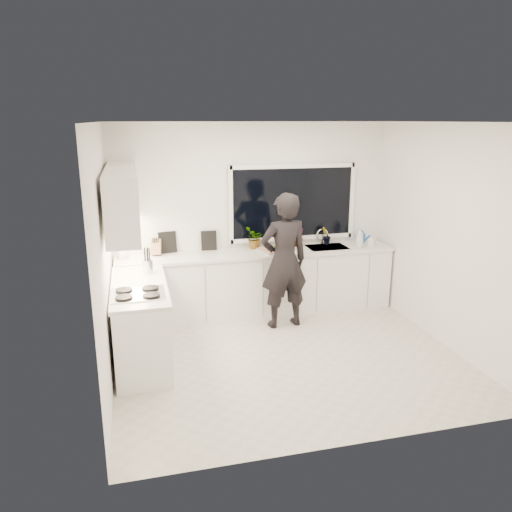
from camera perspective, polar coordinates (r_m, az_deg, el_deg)
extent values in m
cube|color=beige|center=(6.09, 3.61, -11.39)|extent=(4.00, 3.50, 0.02)
cube|color=white|center=(7.27, -0.41, 4.42)|extent=(4.00, 0.02, 2.70)
cube|color=white|center=(5.36, -17.07, -0.22)|extent=(0.02, 3.50, 2.70)
cube|color=white|center=(6.50, 20.97, 2.10)|extent=(0.02, 3.50, 2.70)
cube|color=white|center=(5.44, 4.10, 15.14)|extent=(4.00, 3.50, 0.02)
cube|color=black|center=(7.36, 4.22, 6.10)|extent=(1.80, 0.02, 1.00)
cube|color=white|center=(7.21, 0.18, -3.16)|extent=(3.92, 0.58, 0.88)
cube|color=white|center=(5.98, -12.97, -7.56)|extent=(0.58, 1.60, 0.88)
cube|color=silver|center=(7.06, 0.21, 0.36)|extent=(3.94, 0.62, 0.04)
cube|color=silver|center=(5.82, -13.24, -3.38)|extent=(0.62, 1.60, 0.04)
cube|color=white|center=(5.94, -15.03, 6.34)|extent=(0.34, 2.10, 0.70)
cube|color=silver|center=(7.40, 8.09, 0.66)|extent=(0.58, 0.42, 0.14)
cylinder|color=silver|center=(7.54, 7.57, 2.21)|extent=(0.03, 0.03, 0.22)
cube|color=black|center=(5.47, -13.39, -4.19)|extent=(0.56, 0.48, 0.03)
imported|color=black|center=(6.62, 3.23, -0.58)|extent=(0.71, 0.51, 1.83)
cube|color=silver|center=(7.11, 2.44, 0.73)|extent=(0.58, 0.49, 0.03)
cube|color=#AD1A17|center=(7.10, 2.45, 0.86)|extent=(0.53, 0.44, 0.01)
cylinder|color=blue|center=(7.76, 11.87, 2.04)|extent=(0.17, 0.17, 0.13)
cylinder|color=white|center=(6.93, -15.02, 0.81)|extent=(0.13, 0.13, 0.26)
cube|color=#9C6649|center=(6.98, -11.33, 0.97)|extent=(0.15, 0.12, 0.22)
cylinder|color=#B2B2B6|center=(6.22, -12.29, -1.14)|extent=(0.15, 0.15, 0.16)
cube|color=black|center=(7.14, -5.40, 1.77)|extent=(0.22, 0.03, 0.28)
cube|color=black|center=(7.07, -10.08, 1.56)|extent=(0.25, 0.06, 0.30)
imported|color=#26662D|center=(7.18, -0.16, 2.05)|extent=(0.35, 0.36, 0.31)
imported|color=#26662D|center=(7.27, 2.61, 2.13)|extent=(0.16, 0.11, 0.29)
imported|color=#26662D|center=(7.36, 4.78, 2.21)|extent=(0.21, 0.21, 0.28)
imported|color=#26662D|center=(7.52, 8.02, 2.30)|extent=(0.17, 0.16, 0.26)
imported|color=#D8BF66|center=(7.40, 11.77, 2.03)|extent=(0.15, 0.15, 0.29)
imported|color=#D8BF66|center=(7.50, 13.12, 1.78)|extent=(0.13, 0.13, 0.20)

